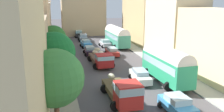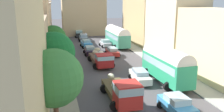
# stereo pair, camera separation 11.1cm
# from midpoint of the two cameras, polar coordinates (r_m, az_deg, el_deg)

# --- Properties ---
(ground_plane) EXTENTS (154.00, 154.00, 0.00)m
(ground_plane) POSITION_cam_midpoint_polar(r_m,az_deg,el_deg) (40.58, -2.64, 0.31)
(ground_plane) COLOR #4B484B
(sidewalk_left) EXTENTS (2.50, 70.00, 0.14)m
(sidewalk_left) POSITION_cam_midpoint_polar(r_m,az_deg,el_deg) (39.83, -12.92, -0.19)
(sidewalk_left) COLOR gray
(sidewalk_left) RESTS_ON ground
(sidewalk_right) EXTENTS (2.50, 70.00, 0.14)m
(sidewalk_right) POSITION_cam_midpoint_polar(r_m,az_deg,el_deg) (42.54, 6.98, 0.95)
(sidewalk_right) COLOR #9A9C93
(sidewalk_right) RESTS_ON ground
(building_left_1) EXTENTS (4.58, 9.71, 7.57)m
(building_left_1) POSITION_cam_midpoint_polar(r_m,az_deg,el_deg) (26.57, -20.31, 0.62)
(building_left_1) COLOR tan
(building_left_1) RESTS_ON ground
(building_left_2) EXTENTS (4.73, 14.94, 10.95)m
(building_left_2) POSITION_cam_midpoint_polar(r_m,az_deg,el_deg) (39.08, -18.69, 7.23)
(building_left_2) COLOR tan
(building_left_2) RESTS_ON ground
(building_left_3) EXTENTS (6.05, 13.22, 8.70)m
(building_left_3) POSITION_cam_midpoint_polar(r_m,az_deg,el_deg) (54.18, -17.82, 7.76)
(building_left_3) COLOR beige
(building_left_3) RESTS_ON ground
(building_left_4) EXTENTS (5.08, 14.28, 9.01)m
(building_left_4) POSITION_cam_midpoint_polar(r_m,az_deg,el_deg) (68.45, -16.75, 9.09)
(building_left_4) COLOR tan
(building_left_4) RESTS_ON ground
(building_right_1) EXTENTS (4.70, 10.37, 8.34)m
(building_right_1) POSITION_cam_midpoint_polar(r_m,az_deg,el_deg) (30.44, 23.90, 2.62)
(building_right_1) COLOR beige
(building_right_1) RESTS_ON ground
(building_right_2) EXTENTS (6.24, 11.14, 10.54)m
(building_right_2) POSITION_cam_midpoint_polar(r_m,az_deg,el_deg) (39.89, 14.75, 7.36)
(building_right_2) COLOR beige
(building_right_2) RESTS_ON ground
(building_right_3) EXTENTS (5.96, 14.42, 13.21)m
(building_right_3) POSITION_cam_midpoint_polar(r_m,az_deg,el_deg) (51.66, 7.99, 10.50)
(building_right_3) COLOR tan
(building_right_3) RESTS_ON ground
(distant_church) EXTENTS (11.27, 7.79, 18.51)m
(distant_church) POSITION_cam_midpoint_polar(r_m,az_deg,el_deg) (63.78, -7.14, 10.83)
(distant_church) COLOR tan
(distant_church) RESTS_ON ground
(parked_bus_0) EXTENTS (3.39, 8.45, 4.15)m
(parked_bus_0) POSITION_cam_midpoint_polar(r_m,az_deg,el_deg) (27.48, 13.04, -1.63)
(parked_bus_0) COLOR #299D6B
(parked_bus_0) RESTS_ON ground
(parked_bus_1) EXTENTS (3.51, 9.91, 4.05)m
(parked_bus_1) POSITION_cam_midpoint_polar(r_m,az_deg,el_deg) (47.41, 1.09, 5.03)
(parked_bus_1) COLOR #3B9074
(parked_bus_1) RESTS_ON ground
(cargo_truck_0) EXTENTS (3.04, 6.98, 2.53)m
(cargo_truck_0) POSITION_cam_midpoint_polar(r_m,az_deg,el_deg) (21.42, 2.64, -8.57)
(cargo_truck_0) COLOR red
(cargo_truck_0) RESTS_ON ground
(cargo_truck_1) EXTENTS (3.22, 7.53, 2.16)m
(cargo_truck_1) POSITION_cam_midpoint_polar(r_m,az_deg,el_deg) (33.48, -2.68, -0.57)
(cargo_truck_1) COLOR #B11D1D
(cargo_truck_1) RESTS_ON ground
(car_0) EXTENTS (2.29, 4.18, 1.48)m
(car_0) POSITION_cam_midpoint_polar(r_m,az_deg,el_deg) (40.62, -5.50, 1.37)
(car_0) COLOR #281B2F
(car_0) RESTS_ON ground
(car_1) EXTENTS (2.41, 3.93, 1.59)m
(car_1) POSITION_cam_midpoint_polar(r_m,az_deg,el_deg) (46.76, -6.40, 3.05)
(car_1) COLOR #3688CF
(car_1) RESTS_ON ground
(car_2) EXTENTS (2.41, 4.00, 1.64)m
(car_2) POSITION_cam_midpoint_polar(r_m,az_deg,el_deg) (54.06, -7.11, 4.49)
(car_2) COLOR slate
(car_2) RESTS_ON ground
(car_3) EXTENTS (2.43, 4.40, 1.69)m
(car_3) POSITION_cam_midpoint_polar(r_m,az_deg,el_deg) (60.19, -8.21, 5.42)
(car_3) COLOR black
(car_3) RESTS_ON ground
(car_4) EXTENTS (2.46, 3.82, 1.55)m
(car_4) POSITION_cam_midpoint_polar(r_m,az_deg,el_deg) (20.82, 15.46, -11.34)
(car_4) COLOR #3F93CC
(car_4) RESTS_ON ground
(car_5) EXTENTS (2.31, 4.44, 1.46)m
(car_5) POSITION_cam_midpoint_polar(r_m,az_deg,el_deg) (27.39, 6.76, -4.83)
(car_5) COLOR silver
(car_5) RESTS_ON ground
(car_6) EXTENTS (2.17, 4.15, 1.44)m
(car_6) POSITION_cam_midpoint_polar(r_m,az_deg,el_deg) (39.62, -0.06, 1.08)
(car_6) COLOR #AC2822
(car_6) RESTS_ON ground
(car_7) EXTENTS (2.36, 3.78, 1.48)m
(car_7) POSITION_cam_midpoint_polar(r_m,az_deg,el_deg) (47.26, -1.76, 3.17)
(car_7) COLOR silver
(car_7) RESTS_ON ground
(pedestrian_0) EXTENTS (0.54, 0.54, 1.74)m
(pedestrian_0) POSITION_cam_midpoint_polar(r_m,az_deg,el_deg) (39.47, -13.17, 1.04)
(pedestrian_0) COLOR slate
(pedestrian_0) RESTS_ON ground
(pedestrian_1) EXTENTS (0.40, 0.40, 1.73)m
(pedestrian_1) POSITION_cam_midpoint_polar(r_m,az_deg,el_deg) (30.79, -12.70, -2.49)
(pedestrian_1) COLOR #182150
(pedestrian_1) RESTS_ON ground
(pedestrian_2) EXTENTS (0.49, 0.49, 1.81)m
(pedestrian_2) POSITION_cam_midpoint_polar(r_m,az_deg,el_deg) (25.39, -14.12, -6.00)
(pedestrian_2) COLOR #726C5C
(pedestrian_2) RESTS_ON ground
(pedestrian_3) EXTENTS (0.38, 0.38, 1.79)m
(pedestrian_3) POSITION_cam_midpoint_polar(r_m,az_deg,el_deg) (37.45, -13.56, 0.41)
(pedestrian_3) COLOR #28294A
(pedestrian_3) RESTS_ON ground
(pedestrian_4) EXTENTS (0.51, 0.51, 1.84)m
(pedestrian_4) POSITION_cam_midpoint_polar(r_m,az_deg,el_deg) (38.12, -12.86, 0.70)
(pedestrian_4) COLOR #443B49
(pedestrian_4) RESTS_ON ground
(roadside_tree_0) EXTENTS (4.07, 4.07, 6.22)m
(roadside_tree_0) POSITION_cam_midpoint_polar(r_m,az_deg,el_deg) (16.49, -13.97, -5.30)
(roadside_tree_0) COLOR brown
(roadside_tree_0) RESTS_ON ground
(roadside_tree_1) EXTENTS (4.33, 4.33, 6.29)m
(roadside_tree_1) POSITION_cam_midpoint_polar(r_m,az_deg,el_deg) (24.33, -14.09, 0.71)
(roadside_tree_1) COLOR brown
(roadside_tree_1) RESTS_ON ground
(roadside_tree_2) EXTENTS (3.23, 3.23, 6.22)m
(roadside_tree_2) POSITION_cam_midpoint_polar(r_m,az_deg,el_deg) (30.69, -14.20, 4.26)
(roadside_tree_2) COLOR brown
(roadside_tree_2) RESTS_ON ground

